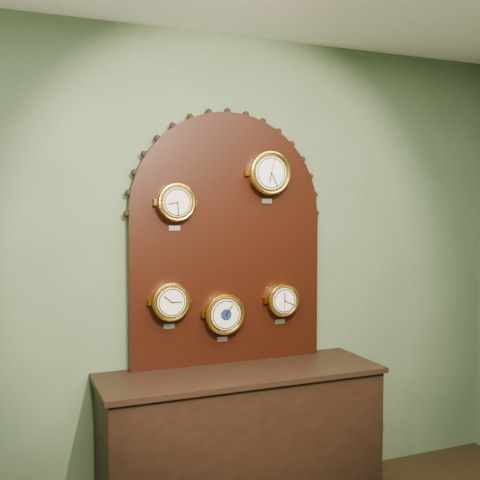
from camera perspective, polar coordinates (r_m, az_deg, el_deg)
name	(u,v)px	position (r m, az deg, el deg)	size (l,w,h in m)	color
wall_back	(225,267)	(3.63, -1.48, -2.63)	(4.00, 4.00, 0.00)	#44583C
shop_counter	(241,444)	(3.63, 0.13, -18.96)	(1.60, 0.50, 0.80)	black
display_board	(227,231)	(3.57, -1.21, 0.90)	(1.26, 0.06, 1.53)	black
roman_clock	(176,202)	(3.40, -6.16, 3.61)	(0.22, 0.08, 0.27)	gold
arabic_clock	(269,173)	(3.60, 2.81, 6.43)	(0.27, 0.08, 0.32)	gold
hygrometer	(170,302)	(3.43, -6.69, -5.88)	(0.22, 0.08, 0.28)	gold
barometer	(224,314)	(3.54, -1.52, -7.09)	(0.25, 0.08, 0.30)	gold
tide_clock	(282,300)	(3.68, 4.08, -5.77)	(0.20, 0.08, 0.26)	gold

